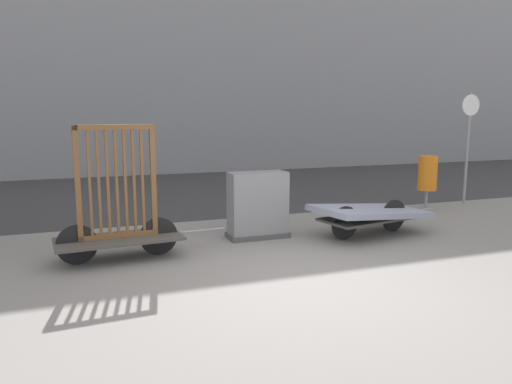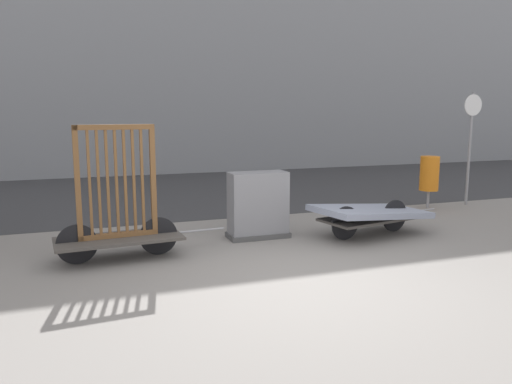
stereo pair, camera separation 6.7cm
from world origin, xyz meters
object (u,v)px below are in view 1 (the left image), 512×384
Objects in this scene: bike_cart_with_bedframe at (119,218)px; trash_bin at (428,174)px; bike_cart_with_mattress at (371,213)px; sign_post at (468,135)px; utility_cabinet at (258,207)px.

bike_cart_with_bedframe is 6.74m from trash_bin.
bike_cart_with_mattress is 4.06m from sign_post.
utility_cabinet is at bearing -164.45° from trash_bin.
utility_cabinet is (2.22, 0.50, -0.09)m from bike_cart_with_bedframe.
utility_cabinet is 0.98× the size of trash_bin.
utility_cabinet is at bearing -167.39° from sign_post.
sign_post is at bearing -0.36° from trash_bin.
utility_cabinet is 4.46m from trash_bin.
trash_bin is at bearing 9.89° from bike_cart_with_bedframe.
utility_cabinet is at bearing 152.78° from bike_cart_with_mattress.
bike_cart_with_bedframe is at bearing -167.37° from sign_post.
bike_cart_with_mattress is at bearing -145.73° from trash_bin.
trash_bin is at bearing 22.51° from bike_cart_with_mattress.
bike_cart_with_bedframe is 0.94× the size of bike_cart_with_mattress.
sign_post is at bearing 7.94° from bike_cart_with_bedframe.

